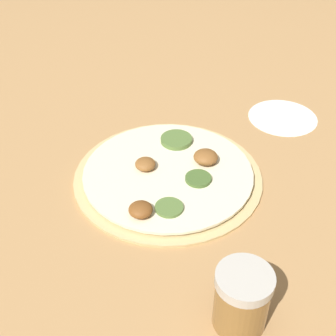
{
  "coord_description": "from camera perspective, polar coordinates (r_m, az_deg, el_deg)",
  "views": [
    {
      "loc": [
        0.03,
        -0.53,
        0.44
      ],
      "look_at": [
        0.0,
        0.0,
        0.02
      ],
      "focal_mm": 50.0,
      "sensor_mm": 36.0,
      "label": 1
    }
  ],
  "objects": [
    {
      "name": "pizza",
      "position": [
        0.68,
        0.08,
        -0.73
      ],
      "size": [
        0.28,
        0.28,
        0.03
      ],
      "color": "#D6B77A",
      "rests_on": "ground_plane"
    },
    {
      "name": "spice_jar",
      "position": [
        0.5,
        8.98,
        -15.51
      ],
      "size": [
        0.06,
        0.06,
        0.08
      ],
      "color": "olive",
      "rests_on": "ground_plane"
    },
    {
      "name": "ground_plane",
      "position": [
        0.69,
        0.0,
        -1.17
      ],
      "size": [
        3.0,
        3.0,
        0.0
      ],
      "primitive_type": "plane",
      "color": "tan"
    },
    {
      "name": "flour_patch",
      "position": [
        0.85,
        13.8,
        6.03
      ],
      "size": [
        0.12,
        0.12,
        0.0
      ],
      "color": "white",
      "rests_on": "ground_plane"
    }
  ]
}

